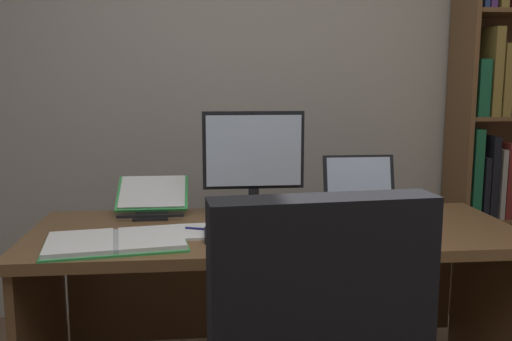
# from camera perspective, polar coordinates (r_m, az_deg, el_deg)

# --- Properties ---
(wall_back) EXTENTS (5.27, 0.12, 2.89)m
(wall_back) POSITION_cam_1_polar(r_m,az_deg,el_deg) (3.11, 0.79, 12.09)
(wall_back) COLOR #A89E8E
(wall_back) RESTS_ON ground
(desk) EXTENTS (1.85, 0.71, 0.73)m
(desk) POSITION_cam_1_polar(r_m,az_deg,el_deg) (2.29, 1.65, -9.97)
(desk) COLOR brown
(desk) RESTS_ON ground
(bookshelf) EXTENTS (0.84, 0.30, 2.18)m
(bookshelf) POSITION_cam_1_polar(r_m,az_deg,el_deg) (3.32, 24.60, 4.60)
(bookshelf) COLOR brown
(bookshelf) RESTS_ON ground
(monitor) EXTENTS (0.42, 0.16, 0.43)m
(monitor) POSITION_cam_1_polar(r_m,az_deg,el_deg) (2.33, -0.25, 0.66)
(monitor) COLOR black
(monitor) RESTS_ON desk
(laptop) EXTENTS (0.32, 0.29, 0.23)m
(laptop) POSITION_cam_1_polar(r_m,az_deg,el_deg) (2.46, 10.99, -2.96)
(laptop) COLOR black
(laptop) RESTS_ON desk
(keyboard) EXTENTS (0.42, 0.15, 0.02)m
(keyboard) POSITION_cam_1_polar(r_m,az_deg,el_deg) (2.03, 0.69, -6.44)
(keyboard) COLOR black
(keyboard) RESTS_ON desk
(computer_mouse) EXTENTS (0.06, 0.10, 0.04)m
(computer_mouse) POSITION_cam_1_polar(r_m,az_deg,el_deg) (2.08, 8.97, -5.94)
(computer_mouse) COLOR black
(computer_mouse) RESTS_ON desk
(reading_stand_with_book) EXTENTS (0.30, 0.27, 0.14)m
(reading_stand_with_book) POSITION_cam_1_polar(r_m,az_deg,el_deg) (2.42, -10.49, -2.63)
(reading_stand_with_book) COLOR black
(reading_stand_with_book) RESTS_ON desk
(open_binder) EXTENTS (0.51, 0.36, 0.02)m
(open_binder) POSITION_cam_1_polar(r_m,az_deg,el_deg) (1.99, -14.08, -7.03)
(open_binder) COLOR green
(open_binder) RESTS_ON desk
(notepad) EXTENTS (0.16, 0.22, 0.01)m
(notepad) POSITION_cam_1_polar(r_m,az_deg,el_deg) (2.10, -5.94, -6.19)
(notepad) COLOR silver
(notepad) RESTS_ON desk
(pen) EXTENTS (0.13, 0.06, 0.01)m
(pen) POSITION_cam_1_polar(r_m,az_deg,el_deg) (2.10, -5.40, -5.94)
(pen) COLOR navy
(pen) RESTS_ON notepad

